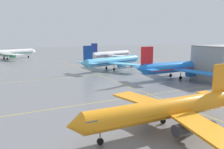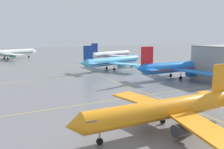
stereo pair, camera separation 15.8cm
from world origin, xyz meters
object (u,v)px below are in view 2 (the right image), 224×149
Objects in this scene: airliner_second_row at (179,67)px; airliner_third_row at (113,61)px; airliner_far_left_stand at (111,54)px; airliner_front_gate at (166,109)px; airliner_far_right_stand at (8,53)px.

airliner_third_row is at bearing 113.12° from airliner_second_row.
airliner_front_gate is at bearing -112.46° from airliner_far_left_stand.
airliner_third_row reaches higher than airliner_far_left_stand.
airliner_second_row is (37.78, 36.27, 0.51)m from airliner_front_gate.
airliner_far_left_stand is at bearing -32.06° from airliner_far_right_stand.
airliner_front_gate is 0.98× the size of airliner_far_left_stand.
airliner_third_row reaches higher than airliner_front_gate.
airliner_far_left_stand is at bearing 63.66° from airliner_third_row.
airliner_second_row is at bearing -62.85° from airliner_far_right_stand.
airliner_second_row reaches higher than airliner_third_row.
airliner_front_gate is at bearing -136.17° from airliner_second_row.
airliner_far_left_stand reaches higher than airliner_front_gate.
airliner_second_row is 1.11× the size of airliner_far_left_stand.
airliner_front_gate is at bearing -110.14° from airliner_third_row.
airliner_second_row is at bearing 43.83° from airliner_front_gate.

